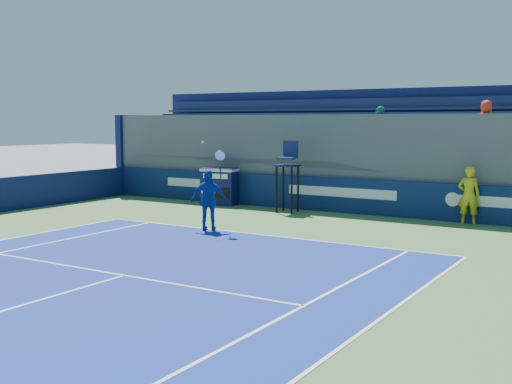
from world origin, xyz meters
The scene contains 6 objects.
ball_person centered at (4.34, 16.80, 0.90)m, with size 0.65×0.43×1.78m, color gold.
back_hoarding centered at (0.00, 17.10, 0.60)m, with size 20.40×0.21×1.20m.
match_clock centered at (-4.75, 16.56, 0.74)m, with size 1.42×0.92×1.40m.
umpire_chair centered at (-1.63, 16.21, 1.53)m, with size 0.76×0.76×2.48m.
tennis_player centered at (-1.73, 11.73, 0.89)m, with size 1.11×0.87×2.57m.
stadium_seating centered at (0.00, 19.15, 1.84)m, with size 21.00×4.05×4.40m.
Camera 1 is at (9.02, -3.07, 3.16)m, focal length 45.00 mm.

